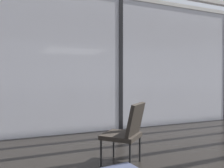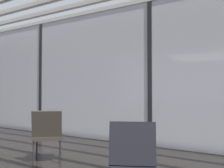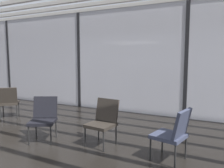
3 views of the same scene
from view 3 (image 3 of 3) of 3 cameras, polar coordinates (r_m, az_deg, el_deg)
glass_curtain_wall at (r=7.66m, az=-8.36°, el=6.02°), size 14.00×0.08×3.17m
window_mullion_0 at (r=10.08m, az=-24.96°, el=5.59°), size 0.10×0.12×3.17m
window_mullion_1 at (r=7.66m, az=-8.36°, el=6.02°), size 0.10×0.12×3.17m
window_mullion_2 at (r=6.34m, az=18.67°, el=5.66°), size 0.10×0.12×3.17m
parked_airplane at (r=12.13m, az=7.10°, el=7.83°), size 12.53×3.86×3.86m
lounge_chair_1 at (r=6.80m, az=-25.11°, el=-3.84°), size 0.71×0.71×0.87m
lounge_chair_3 at (r=4.72m, az=-17.19°, el=-7.88°), size 0.67×0.69×0.87m
lounge_chair_4 at (r=4.29m, az=-2.22°, el=-9.04°), size 0.53×0.57×0.87m
lounge_chair_6 at (r=3.72m, az=15.70°, el=-11.73°), size 0.62×0.58×0.87m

